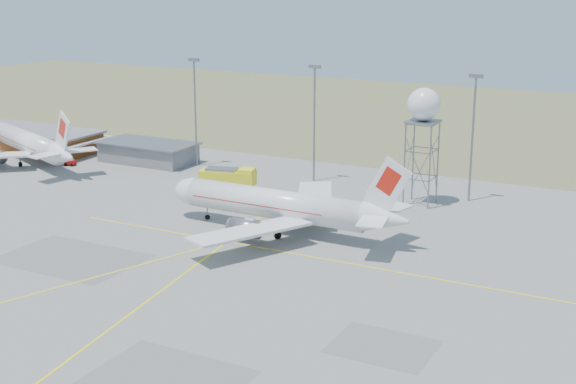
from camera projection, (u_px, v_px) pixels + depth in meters
The scene contains 12 objects.
ground at pixel (118, 334), 81.88m from camera, with size 400.00×400.00×0.00m, color gray.
grass_strip at pixel (479, 120), 201.29m from camera, with size 400.00×120.00×0.03m, color #5A6738.
building_orange at pixel (27, 139), 168.00m from camera, with size 33.00×12.00×4.30m.
building_grey at pixel (148, 152), 156.23m from camera, with size 19.00×10.00×3.90m.
mast_a at pixel (195, 103), 150.78m from camera, with size 2.20×0.50×20.50m.
mast_b at pixel (314, 114), 139.51m from camera, with size 2.20×0.50×20.50m.
mast_c at pixel (473, 127), 126.89m from camera, with size 2.20×0.50×20.50m.
airliner_main at pixel (279, 205), 113.42m from camera, with size 37.44×36.44×12.75m.
airliner_far at pixel (31, 144), 154.89m from camera, with size 34.89×32.58×12.42m.
radar_tower at pixel (422, 140), 125.42m from camera, with size 5.15×5.15×18.63m.
fire_truck at pixel (229, 179), 136.37m from camera, with size 10.00×5.64×3.80m.
baggage_tug at pixel (70, 163), 153.71m from camera, with size 2.14×1.85×1.52m.
Camera 1 is at (50.51, -58.33, 35.57)m, focal length 50.00 mm.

